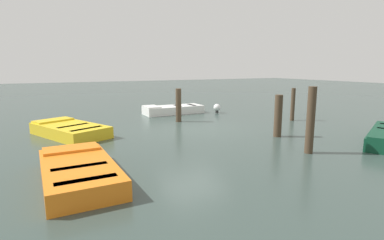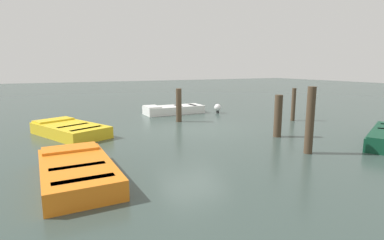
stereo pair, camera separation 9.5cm
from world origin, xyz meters
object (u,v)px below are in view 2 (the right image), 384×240
object	(u,v)px
rowboat_white	(173,109)
mooring_piling_center	(293,104)
rowboat_orange	(77,171)
mooring_piling_near_left	(179,105)
marker_buoy	(218,108)
rowboat_yellow	(70,130)
mooring_piling_mid_left	(310,121)
mooring_piling_far_right	(278,116)

from	to	relation	value
rowboat_white	mooring_piling_center	world-z (taller)	mooring_piling_center
rowboat_orange	mooring_piling_near_left	distance (m)	7.28
marker_buoy	rowboat_yellow	bearing A→B (deg)	-163.36
mooring_piling_mid_left	rowboat_yellow	bearing A→B (deg)	137.63
mooring_piling_near_left	mooring_piling_center	world-z (taller)	mooring_piling_near_left
rowboat_yellow	marker_buoy	world-z (taller)	marker_buoy
rowboat_orange	rowboat_white	size ratio (longest dim) A/B	1.00
mooring_piling_center	marker_buoy	xyz separation A→B (m)	(-1.90, 3.42, -0.45)
mooring_piling_near_left	marker_buoy	size ratio (longest dim) A/B	3.06
mooring_piling_near_left	rowboat_white	bearing A→B (deg)	73.23
marker_buoy	mooring_piling_mid_left	bearing A→B (deg)	-101.61
rowboat_yellow	mooring_piling_far_right	bearing A→B (deg)	-142.27
rowboat_orange	marker_buoy	xyz separation A→B (m)	(7.60, 6.87, 0.07)
rowboat_orange	rowboat_yellow	bearing A→B (deg)	-4.12
rowboat_orange	marker_buoy	bearing A→B (deg)	-49.45
mooring_piling_near_left	mooring_piling_center	bearing A→B (deg)	-23.12
mooring_piling_mid_left	mooring_piling_center	world-z (taller)	mooring_piling_mid_left
mooring_piling_mid_left	marker_buoy	world-z (taller)	mooring_piling_mid_left
rowboat_orange	rowboat_white	distance (m)	9.46
rowboat_orange	mooring_piling_near_left	xyz separation A→B (m)	(4.77, 5.47, 0.52)
mooring_piling_far_right	mooring_piling_near_left	xyz separation A→B (m)	(-1.91, 4.18, 0.00)
rowboat_white	mooring_piling_near_left	world-z (taller)	mooring_piling_near_left
mooring_piling_near_left	mooring_piling_center	distance (m)	5.14
rowboat_yellow	marker_buoy	bearing A→B (deg)	-98.12
mooring_piling_near_left	mooring_piling_center	size ratio (longest dim) A/B	1.00
rowboat_yellow	marker_buoy	xyz separation A→B (m)	(7.40, 2.21, 0.07)
mooring_piling_center	marker_buoy	bearing A→B (deg)	119.04
mooring_piling_mid_left	marker_buoy	size ratio (longest dim) A/B	3.91
marker_buoy	mooring_piling_center	bearing A→B (deg)	-60.96
mooring_piling_far_right	mooring_piling_mid_left	xyz separation A→B (m)	(-0.62, -1.96, 0.21)
mooring_piling_center	marker_buoy	size ratio (longest dim) A/B	3.05
rowboat_yellow	mooring_piling_center	size ratio (longest dim) A/B	2.27
mooring_piling_center	marker_buoy	world-z (taller)	mooring_piling_center
rowboat_orange	rowboat_white	bearing A→B (deg)	-36.77
mooring_piling_far_right	mooring_piling_near_left	bearing A→B (deg)	114.51
rowboat_white	mooring_piling_far_right	world-z (taller)	mooring_piling_far_right
rowboat_white	marker_buoy	size ratio (longest dim) A/B	6.36
rowboat_orange	mooring_piling_center	xyz separation A→B (m)	(9.50, 3.45, 0.52)
mooring_piling_far_right	mooring_piling_near_left	world-z (taller)	mooring_piling_near_left
rowboat_orange	mooring_piling_mid_left	world-z (taller)	mooring_piling_mid_left
mooring_piling_center	rowboat_yellow	bearing A→B (deg)	172.59
mooring_piling_far_right	rowboat_orange	bearing A→B (deg)	-169.06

